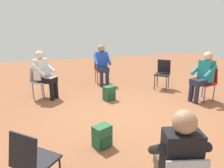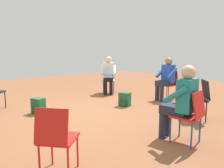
# 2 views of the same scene
# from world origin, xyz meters

# --- Properties ---
(ground_plane) EXTENTS (14.92, 14.92, 0.00)m
(ground_plane) POSITION_xyz_m (0.00, 0.00, 0.00)
(ground_plane) COLOR brown
(chair_north) EXTENTS (0.47, 0.50, 0.85)m
(chair_north) POSITION_xyz_m (-0.31, 2.35, 0.50)
(chair_north) COLOR red
(chair_north) RESTS_ON ground
(chair_west) EXTENTS (0.44, 0.41, 0.85)m
(chair_west) POSITION_xyz_m (-2.59, 0.16, 0.50)
(chair_west) COLOR red
(chair_west) RESTS_ON ground
(chair_northwest) EXTENTS (0.59, 0.58, 0.85)m
(chair_northwest) POSITION_xyz_m (-1.51, 1.77, 0.50)
(chair_northwest) COLOR black
(chair_northwest) RESTS_ON ground
(chair_northeast) EXTENTS (0.58, 0.58, 0.85)m
(chair_northeast) POSITION_xyz_m (1.70, 1.93, 0.50)
(chair_northeast) COLOR red
(chair_northeast) RESTS_ON ground
(chair_southwest) EXTENTS (0.58, 0.58, 0.85)m
(chair_southwest) POSITION_xyz_m (-1.74, -1.71, 0.50)
(chair_southwest) COLOR #B7B7BC
(chair_southwest) RESTS_ON ground
(person_with_laptop) EXTENTS (0.63, 0.64, 1.24)m
(person_with_laptop) POSITION_xyz_m (-1.64, -1.58, 0.69)
(person_with_laptop) COLOR black
(person_with_laptop) RESTS_ON ground
(person_in_blue) EXTENTS (0.53, 0.50, 1.24)m
(person_in_blue) POSITION_xyz_m (-2.43, 0.16, 0.69)
(person_in_blue) COLOR #23283D
(person_in_blue) RESTS_ON ground
(person_in_teal) EXTENTS (0.56, 0.57, 1.24)m
(person_in_teal) POSITION_xyz_m (-0.28, 2.18, 0.69)
(person_in_teal) COLOR #23283D
(person_in_teal) RESTS_ON ground
(backpack_near_laptop_user) EXTENTS (0.31, 0.34, 0.36)m
(backpack_near_laptop_user) POSITION_xyz_m (-1.02, -0.03, 0.16)
(backpack_near_laptop_user) COLOR #235B38
(backpack_near_laptop_user) RESTS_ON ground
(backpack_by_empty_chair) EXTENTS (0.31, 0.34, 0.36)m
(backpack_by_empty_chair) POSITION_xyz_m (1.01, -0.74, 0.16)
(backpack_by_empty_chair) COLOR #235B38
(backpack_by_empty_chair) RESTS_ON ground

